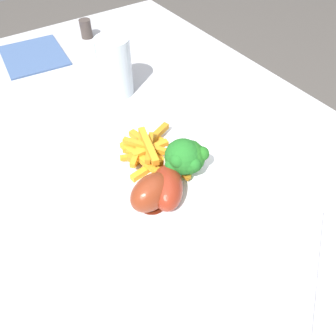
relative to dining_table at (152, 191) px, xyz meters
name	(u,v)px	position (x,y,z in m)	size (l,w,h in m)	color
ground_plane	(159,304)	(0.00, 0.00, -0.62)	(6.00, 6.00, 0.00)	#4C4742
dining_table	(152,191)	(0.00, 0.00, 0.00)	(1.17, 0.74, 0.73)	#B7B7BC
dinner_plate	(168,179)	(0.07, -0.01, 0.11)	(0.24, 0.24, 0.01)	white
broccoli_floret_front	(184,158)	(0.09, 0.01, 0.16)	(0.06, 0.06, 0.07)	#89BF5E
broccoli_floret_middle	(187,157)	(0.08, 0.02, 0.16)	(0.06, 0.06, 0.07)	#7ABD4B
carrot_fries_pile	(152,154)	(0.03, -0.01, 0.13)	(0.15, 0.11, 0.04)	orange
chicken_drumstick_near	(167,185)	(0.10, -0.03, 0.14)	(0.12, 0.09, 0.05)	#62180E
chicken_drumstick_far	(154,191)	(0.10, -0.05, 0.14)	(0.06, 0.12, 0.05)	#5A1C0E
fork	(323,271)	(0.31, 0.07, 0.11)	(0.19, 0.01, 0.01)	silver
water_glass	(115,67)	(-0.20, 0.04, 0.17)	(0.07, 0.07, 0.12)	silver
napkin	(34,56)	(-0.45, -0.06, 0.11)	(0.17, 0.14, 0.00)	#3D5684
pepper_shaker	(86,29)	(-0.46, 0.10, 0.13)	(0.03, 0.03, 0.05)	#423833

